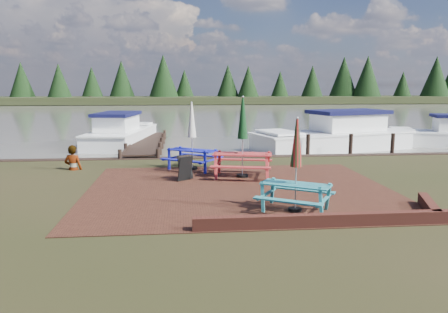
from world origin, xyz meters
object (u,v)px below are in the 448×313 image
jetty (147,143)px  person (72,145)px  picnic_table_teal (296,179)px  picnic_table_blue (192,147)px  picnic_table_red (243,150)px  boat_far (448,136)px  boat_jetty (121,134)px  chalkboard (185,168)px  boat_near (335,137)px

jetty → person: size_ratio=4.99×
picnic_table_teal → picnic_table_blue: bearing=144.4°
picnic_table_teal → jetty: 13.46m
picnic_table_red → boat_far: picnic_table_red is taller
boat_jetty → person: (-0.69, -8.08, 0.50)m
chalkboard → jetty: bearing=65.7°
picnic_table_blue → boat_jetty: 9.25m
picnic_table_blue → chalkboard: size_ratio=3.00×
person → boat_far: bearing=-151.1°
chalkboard → jetty: 9.03m
chalkboard → boat_near: 10.71m
chalkboard → boat_jetty: bearing=71.7°
boat_jetty → boat_near: 11.48m
person → jetty: bearing=-97.4°
chalkboard → boat_near: (7.70, 7.44, 0.03)m
boat_far → person: bearing=125.4°
picnic_table_blue → boat_far: picnic_table_blue is taller
picnic_table_red → boat_far: 14.70m
person → chalkboard: bearing=162.3°
picnic_table_teal → boat_jetty: 15.39m
picnic_table_blue → jetty: picnic_table_blue is taller
person → picnic_table_teal: bearing=149.1°
picnic_table_red → chalkboard: bearing=-157.7°
chalkboard → person: (-4.09, 2.25, 0.48)m
person → boat_jetty: bearing=-83.9°
boat_near → picnic_table_teal: bearing=139.3°
jetty → boat_far: size_ratio=1.42×
picnic_table_blue → boat_near: 9.31m
boat_near → boat_far: size_ratio=1.35×
boat_jetty → person: size_ratio=4.00×
boat_near → boat_far: boat_near is taller
picnic_table_red → picnic_table_blue: picnic_table_red is taller
picnic_table_teal → boat_jetty: bearing=144.8°
picnic_table_blue → chalkboard: picnic_table_blue is taller
picnic_table_teal → person: (-6.75, 6.06, 0.10)m
jetty → person: bearing=-108.4°
person → picnic_table_red: bearing=173.2°
picnic_table_blue → person: bearing=-151.4°
picnic_table_blue → boat_far: size_ratio=0.38×
picnic_table_teal → jetty: size_ratio=0.25×
boat_near → person: bearing=97.2°
picnic_table_blue → boat_near: picnic_table_blue is taller
picnic_table_red → picnic_table_blue: (-1.65, 1.54, -0.08)m
boat_near → person: boat_near is taller
picnic_table_blue → boat_far: 15.42m
boat_near → jetty: bearing=65.2°
chalkboard → boat_far: boat_far is taller
picnic_table_blue → boat_near: bearing=70.8°
jetty → boat_near: boat_near is taller
chalkboard → boat_far: bearing=-6.8°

